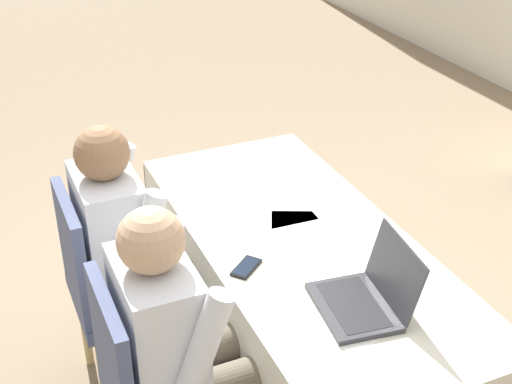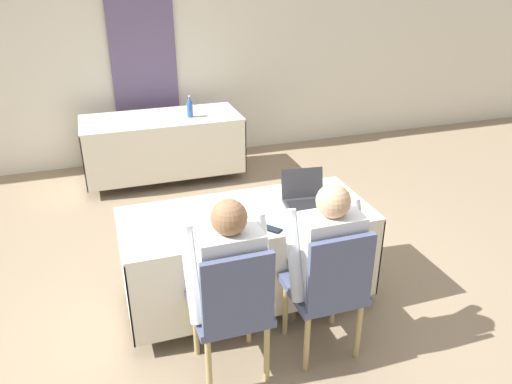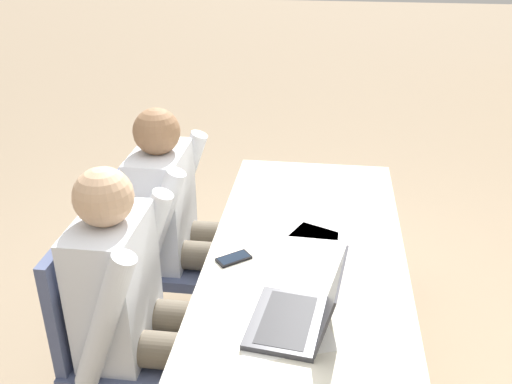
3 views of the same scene
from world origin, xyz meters
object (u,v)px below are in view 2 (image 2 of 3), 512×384
Objects in this scene: water_bottle at (190,108)px; chair_near_right at (329,287)px; laptop at (306,199)px; chair_near_left at (232,307)px; cell_phone at (272,229)px; person_checkered_shirt at (227,274)px; person_white_shirt at (323,256)px.

water_bottle is 0.26× the size of chair_near_right.
chair_near_right is at bearing -93.78° from laptop.
chair_near_left is (-0.40, -3.05, -0.32)m from water_bottle.
cell_phone is at bearing -133.31° from chair_near_left.
laptop is 2.39m from water_bottle.
chair_near_right is (-0.13, -0.68, -0.26)m from laptop.
cell_phone is 0.52m from chair_near_right.
water_bottle is at bearing -97.69° from person_checkered_shirt.
laptop reaches higher than chair_near_right.
chair_near_right is 0.64m from person_checkered_shirt.
person_white_shirt is at bearing -180.00° from person_checkered_shirt.
person_white_shirt reaches higher than chair_near_left.
cell_phone is 0.15× the size of chair_near_left.
person_checkered_shirt is at bearing -97.69° from water_bottle.
person_checkered_shirt reaches higher than chair_near_right.
water_bottle reaches higher than cell_phone.
cell_phone is 0.38m from person_white_shirt.
water_bottle is 2.97m from person_checkered_shirt.
water_bottle is at bearing 50.70° from cell_phone.
chair_near_left is at bearing -97.43° from water_bottle.
laptop is at bearing -1.66° from cell_phone.
chair_near_left and chair_near_right have the same top height.
person_white_shirt is (0.00, 0.10, 0.16)m from chair_near_right.
chair_near_left is 0.64m from person_white_shirt.
chair_near_left is 0.61m from chair_near_right.
person_checkered_shirt is (-0.61, 0.10, 0.16)m from chair_near_right.
laptop is 0.29× the size of person_checkered_shirt.
laptop is 0.45m from cell_phone.
cell_phone is at bearing -61.75° from chair_near_right.
chair_near_left reaches higher than cell_phone.
chair_near_left is 1.00× the size of chair_near_right.
person_white_shirt reaches higher than chair_near_right.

